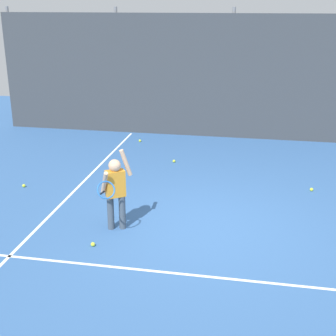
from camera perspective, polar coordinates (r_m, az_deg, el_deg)
The scene contains 14 objects.
ground_plane at distance 7.96m, azimuth 4.53°, elevation -7.17°, with size 20.00×20.00×0.00m, color #335B93.
court_line_baseline at distance 6.68m, azimuth 3.06°, elevation -12.78°, with size 9.00×0.05×0.00m, color white.
court_line_sideline at distance 9.48m, azimuth -11.50°, elevation -2.97°, with size 0.05×9.00×0.00m, color white.
back_fence_windscreen at distance 12.89m, azimuth 7.61°, elevation 10.76°, with size 12.89×0.08×3.27m, color #383D42.
fence_post_0 at distance 14.70m, azimuth -18.17°, elevation 11.34°, with size 0.09×0.09×3.42m, color slate.
fence_post_1 at distance 13.49m, azimuth -6.10°, elevation 11.52°, with size 0.09×0.09×3.42m, color slate.
fence_post_2 at distance 12.94m, azimuth 7.64°, elevation 11.12°, with size 0.09×0.09×3.42m, color slate.
tennis_player at distance 7.64m, azimuth -6.40°, elevation -2.44°, with size 0.49×0.84×1.35m.
tennis_ball_0 at distance 9.80m, azimuth 16.94°, elevation -2.49°, with size 0.07×0.07×0.07m, color #CCE033.
tennis_ball_1 at distance 12.68m, azimuth -3.41°, elevation 3.31°, with size 0.07×0.07×0.07m, color #CCE033.
tennis_ball_2 at distance 7.45m, azimuth -9.06°, elevation -9.08°, with size 0.07×0.07×0.07m, color #CCE033.
tennis_ball_5 at distance 9.48m, azimuth -6.99°, elevation -2.50°, with size 0.07×0.07×0.07m, color #CCE033.
tennis_ball_6 at distance 11.03m, azimuth 0.73°, elevation 0.84°, with size 0.07×0.07×0.07m, color #CCE033.
tennis_ball_7 at distance 10.01m, azimuth -17.01°, elevation -2.05°, with size 0.07×0.07×0.07m, color #CCE033.
Camera 1 is at (0.71, -7.08, 3.57)m, focal length 50.49 mm.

